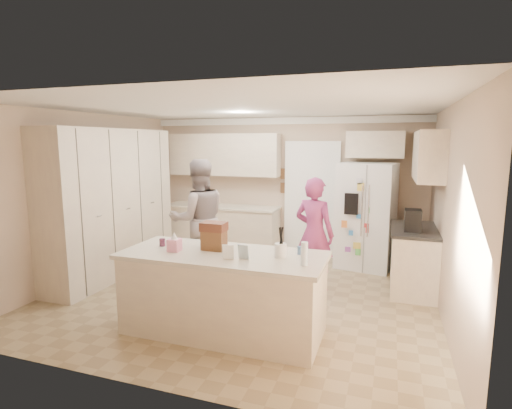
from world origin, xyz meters
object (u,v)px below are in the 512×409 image
(island_base, at_px, (223,294))
(teen_girl, at_px, (314,234))
(dollhouse_body, at_px, (214,240))
(refrigerator, at_px, (366,216))
(teen_boy, at_px, (199,219))
(utensil_crock, at_px, (280,250))
(coffee_maker, at_px, (413,220))
(tissue_box, at_px, (174,245))

(island_base, distance_m, teen_girl, 1.85)
(dollhouse_body, bearing_deg, refrigerator, 62.20)
(dollhouse_body, bearing_deg, teen_girl, 60.76)
(refrigerator, xyz_separation_m, dollhouse_body, (-1.51, -2.87, 0.14))
(dollhouse_body, relative_size, teen_boy, 0.14)
(island_base, xyz_separation_m, teen_girl, (0.72, 1.65, 0.39))
(dollhouse_body, xyz_separation_m, teen_girl, (0.87, 1.55, -0.21))
(teen_boy, bearing_deg, utensil_crock, 100.35)
(island_base, height_order, teen_girl, teen_girl)
(coffee_maker, distance_m, tissue_box, 3.28)
(coffee_maker, distance_m, teen_boy, 3.17)
(refrigerator, bearing_deg, coffee_maker, -46.99)
(teen_boy, bearing_deg, teen_girl, 143.60)
(coffee_maker, height_order, tissue_box, coffee_maker)
(tissue_box, height_order, teen_girl, teen_girl)
(coffee_maker, xyz_separation_m, teen_girl, (-1.33, -0.25, -0.24))
(dollhouse_body, relative_size, teen_girl, 0.16)
(dollhouse_body, bearing_deg, island_base, -33.69)
(tissue_box, height_order, dollhouse_body, dollhouse_body)
(refrigerator, distance_m, tissue_box, 3.62)
(utensil_crock, relative_size, teen_boy, 0.08)
(island_base, height_order, tissue_box, tissue_box)
(coffee_maker, relative_size, tissue_box, 2.14)
(refrigerator, xyz_separation_m, island_base, (-1.36, -2.97, -0.46))
(teen_boy, xyz_separation_m, teen_girl, (1.82, 0.06, -0.11))
(refrigerator, relative_size, teen_girl, 1.09)
(coffee_maker, relative_size, teen_boy, 0.16)
(coffee_maker, bearing_deg, refrigerator, 122.61)
(coffee_maker, bearing_deg, dollhouse_body, -140.71)
(island_base, height_order, utensil_crock, utensil_crock)
(dollhouse_body, xyz_separation_m, teen_boy, (-0.95, 1.49, -0.09))
(refrigerator, height_order, dollhouse_body, refrigerator)
(utensil_crock, height_order, teen_girl, teen_girl)
(utensil_crock, xyz_separation_m, teen_boy, (-1.75, 1.54, -0.06))
(island_base, bearing_deg, teen_girl, 66.48)
(coffee_maker, distance_m, utensil_crock, 2.32)
(dollhouse_body, bearing_deg, teen_boy, 122.51)
(island_base, relative_size, tissue_box, 15.71)
(teen_boy, relative_size, teen_girl, 1.14)
(coffee_maker, relative_size, utensil_crock, 2.00)
(utensil_crock, relative_size, dollhouse_body, 0.58)
(tissue_box, height_order, teen_boy, teen_boy)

